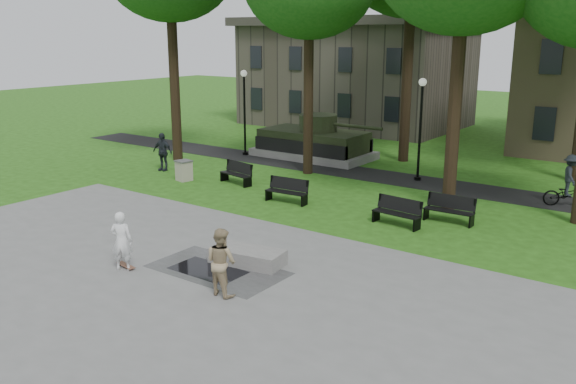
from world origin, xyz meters
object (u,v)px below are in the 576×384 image
object	(u,v)px
trash_bin	(184,170)
skateboarder	(122,241)
friend_watching	(221,262)
park_bench_0	(237,172)
concrete_block	(247,256)
cyclist	(569,185)

from	to	relation	value
trash_bin	skateboarder	bearing A→B (deg)	-53.76
friend_watching	park_bench_0	xyz separation A→B (m)	(-7.69, 9.60, -0.41)
skateboarder	concrete_block	bearing A→B (deg)	-167.42
skateboarder	park_bench_0	bearing A→B (deg)	-98.27
cyclist	trash_bin	bearing A→B (deg)	86.75
cyclist	park_bench_0	size ratio (longest dim) A/B	1.13
friend_watching	park_bench_0	world-z (taller)	friend_watching
park_bench_0	trash_bin	xyz separation A→B (m)	(-2.38, -1.01, -0.04)
friend_watching	cyclist	distance (m)	15.39
concrete_block	cyclist	distance (m)	13.84
friend_watching	trash_bin	size ratio (longest dim) A/B	1.89
skateboarder	trash_bin	distance (m)	11.15
friend_watching	cyclist	xyz separation A→B (m)	(5.45, 14.40, -0.07)
skateboarder	cyclist	xyz separation A→B (m)	(8.93, 14.80, -0.04)
park_bench_0	trash_bin	bearing A→B (deg)	-146.03
skateboarder	trash_bin	size ratio (longest dim) A/B	1.83
concrete_block	cyclist	world-z (taller)	cyclist
skateboarder	friend_watching	world-z (taller)	friend_watching
skateboarder	park_bench_0	size ratio (longest dim) A/B	0.95
concrete_block	skateboarder	distance (m)	3.68
cyclist	friend_watching	bearing A→B (deg)	135.51
trash_bin	friend_watching	bearing A→B (deg)	-40.45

